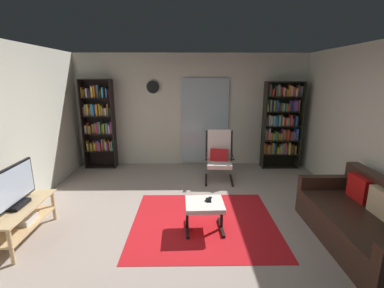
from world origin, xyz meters
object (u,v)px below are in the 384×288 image
Objects in this scene: ottoman at (205,207)px; tv_stand at (19,217)px; bookshelf_near_sofa at (281,123)px; tv_remote at (208,199)px; television at (14,188)px; cell_phone at (209,200)px; leather_sofa at (368,224)px; wall_clock at (153,87)px; lounge_armchair at (219,154)px; bookshelf_near_tv at (99,122)px.

tv_stand is at bearing -175.42° from ottoman.
tv_remote is at bearing -125.15° from bookshelf_near_sofa.
bookshelf_near_sofa is at bearing 33.82° from television.
cell_phone is (0.00, -0.02, -0.00)m from tv_remote.
leather_sofa is 6.58× the size of wall_clock.
lounge_armchair reaches higher than tv_remote.
cell_phone is at bearing 44.64° from ottoman.
television is 2.51m from cell_phone.
cell_phone is (2.48, 0.26, -0.30)m from television.
tv_stand is 1.08× the size of lounge_armchair.
lounge_armchair is (2.83, 2.11, 0.23)m from tv_stand.
cell_phone is (-0.35, -1.86, -0.12)m from lounge_armchair.
bookshelf_near_sofa is at bearing 86.74° from tv_remote.
tv_stand is 2.50m from tv_remote.
ottoman is (2.42, 0.20, -0.38)m from television.
lounge_armchair is 1.89m from cell_phone.
bookshelf_near_sofa is at bearing 54.82° from ottoman.
tv_remote is at bearing -69.09° from wall_clock.
television is 1.53× the size of ottoman.
wall_clock is at bearing 145.06° from lounge_armchair.
tv_stand is 1.35× the size of television.
television is 0.41× the size of bookshelf_near_sofa.
lounge_armchair is at bearing -152.39° from bookshelf_near_sofa.
lounge_armchair is at bearing 111.11° from tv_remote.
bookshelf_near_sofa is 6.82× the size of wall_clock.
tv_remote is (0.06, 0.08, 0.08)m from ottoman.
lounge_armchair is 7.10× the size of tv_remote.
bookshelf_near_sofa reaches higher than cell_phone.
wall_clock is at bearing 65.78° from tv_stand.
ottoman is (2.27, -2.76, -0.74)m from bookshelf_near_tv.
leather_sofa is (0.12, -3.10, -0.75)m from bookshelf_near_sofa.
bookshelf_near_tv is at bearing 86.91° from tv_stand.
bookshelf_near_tv is at bearing 132.06° from cell_phone.
television is at bearing -172.63° from cell_phone.
tv_remote is at bearing 6.27° from tv_stand.
leather_sofa is 2.06m from ottoman.
lounge_armchair is at bearing 80.78° from cell_phone.
lounge_armchair is 1.97m from ottoman.
bookshelf_near_tv reaches higher than ottoman.
television reaches higher than ottoman.
ottoman is at bearing -70.60° from wall_clock.
cell_phone is (-1.96, 0.46, 0.12)m from leather_sofa.
wall_clock reaches higher than bookshelf_near_sofa.
tv_remote reaches higher than cell_phone.
television is at bearing -146.18° from bookshelf_near_sofa.
bookshelf_near_sofa reaches higher than television.
television is 0.40× the size of bookshelf_near_tv.
leather_sofa reaches higher than cell_phone.
ottoman is at bearing -125.18° from bookshelf_near_sofa.
television is 5.21m from bookshelf_near_sofa.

